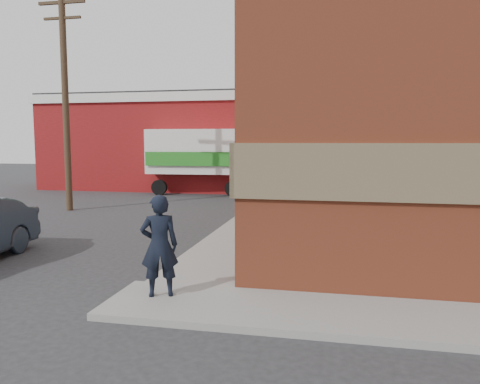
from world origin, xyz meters
The scene contains 6 objects.
ground centered at (0.00, 0.00, 0.00)m, with size 90.00×90.00×0.00m, color #28282B.
sidewalk_west centered at (0.60, 9.00, 0.06)m, with size 1.80×18.00×0.12m, color gray.
warehouse centered at (-6.00, 20.00, 2.81)m, with size 16.30×8.30×5.60m.
utility_pole centered at (-7.50, 9.00, 4.75)m, with size 2.00×0.26×9.00m.
man centered at (0.31, -0.73, 1.02)m, with size 0.66×0.43×1.80m, color black.
box_truck centered at (-3.32, 16.03, 2.00)m, with size 7.12×2.43×3.47m.
Camera 1 is at (3.34, -8.28, 2.83)m, focal length 35.00 mm.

